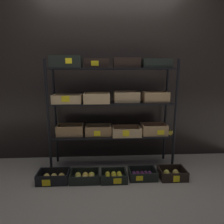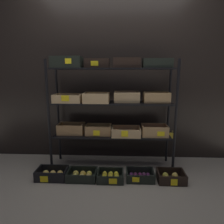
{
  "view_description": "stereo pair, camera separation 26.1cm",
  "coord_description": "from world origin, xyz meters",
  "px_view_note": "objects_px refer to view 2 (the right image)",
  "views": [
    {
      "loc": [
        -0.14,
        -2.55,
        1.26
      ],
      "look_at": [
        0.0,
        0.0,
        0.76
      ],
      "focal_mm": 31.84,
      "sensor_mm": 36.0,
      "label": 1
    },
    {
      "loc": [
        0.12,
        -2.56,
        1.26
      ],
      "look_at": [
        0.0,
        0.0,
        0.76
      ],
      "focal_mm": 31.84,
      "sensor_mm": 36.0,
      "label": 2
    }
  ],
  "objects_px": {
    "crate_ground_plum": "(140,176)",
    "crate_ground_lemon": "(110,177)",
    "crate_ground_left_apple_gold": "(82,175)",
    "crate_ground_rightmost_apple_gold": "(171,177)",
    "display_rack": "(112,102)",
    "crate_ground_apple_gold": "(52,175)"
  },
  "relations": [
    {
      "from": "display_rack",
      "to": "crate_ground_lemon",
      "type": "bearing_deg",
      "value": -90.13
    },
    {
      "from": "crate_ground_lemon",
      "to": "display_rack",
      "type": "bearing_deg",
      "value": 89.87
    },
    {
      "from": "crate_ground_plum",
      "to": "crate_ground_lemon",
      "type": "bearing_deg",
      "value": -175.03
    },
    {
      "from": "crate_ground_apple_gold",
      "to": "crate_ground_lemon",
      "type": "bearing_deg",
      "value": -0.6
    },
    {
      "from": "display_rack",
      "to": "crate_ground_lemon",
      "type": "xyz_separation_m",
      "value": [
        -0.0,
        -0.37,
        -0.85
      ]
    },
    {
      "from": "crate_ground_apple_gold",
      "to": "crate_ground_left_apple_gold",
      "type": "height_order",
      "value": "crate_ground_apple_gold"
    },
    {
      "from": "crate_ground_left_apple_gold",
      "to": "crate_ground_lemon",
      "type": "distance_m",
      "value": 0.34
    },
    {
      "from": "crate_ground_apple_gold",
      "to": "crate_ground_left_apple_gold",
      "type": "relative_size",
      "value": 1.05
    },
    {
      "from": "crate_ground_lemon",
      "to": "crate_ground_rightmost_apple_gold",
      "type": "distance_m",
      "value": 0.72
    },
    {
      "from": "display_rack",
      "to": "crate_ground_rightmost_apple_gold",
      "type": "xyz_separation_m",
      "value": [
        0.72,
        -0.36,
        -0.85
      ]
    },
    {
      "from": "crate_ground_left_apple_gold",
      "to": "crate_ground_rightmost_apple_gold",
      "type": "height_order",
      "value": "crate_ground_rightmost_apple_gold"
    },
    {
      "from": "crate_ground_apple_gold",
      "to": "crate_ground_rightmost_apple_gold",
      "type": "height_order",
      "value": "crate_ground_apple_gold"
    },
    {
      "from": "display_rack",
      "to": "crate_ground_left_apple_gold",
      "type": "distance_m",
      "value": 0.98
    },
    {
      "from": "crate_ground_lemon",
      "to": "crate_ground_plum",
      "type": "bearing_deg",
      "value": 4.97
    },
    {
      "from": "crate_ground_apple_gold",
      "to": "crate_ground_rightmost_apple_gold",
      "type": "relative_size",
      "value": 1.15
    },
    {
      "from": "display_rack",
      "to": "crate_ground_plum",
      "type": "bearing_deg",
      "value": -43.96
    },
    {
      "from": "crate_ground_apple_gold",
      "to": "crate_ground_left_apple_gold",
      "type": "bearing_deg",
      "value": 0.57
    },
    {
      "from": "crate_ground_apple_gold",
      "to": "crate_ground_plum",
      "type": "distance_m",
      "value": 1.07
    },
    {
      "from": "crate_ground_rightmost_apple_gold",
      "to": "crate_ground_lemon",
      "type": "bearing_deg",
      "value": -178.93
    },
    {
      "from": "crate_ground_left_apple_gold",
      "to": "crate_ground_plum",
      "type": "height_order",
      "value": "crate_ground_plum"
    },
    {
      "from": "crate_ground_left_apple_gold",
      "to": "crate_ground_plum",
      "type": "xyz_separation_m",
      "value": [
        0.7,
        0.02,
        -0.0
      ]
    },
    {
      "from": "display_rack",
      "to": "crate_ground_apple_gold",
      "type": "height_order",
      "value": "display_rack"
    }
  ]
}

